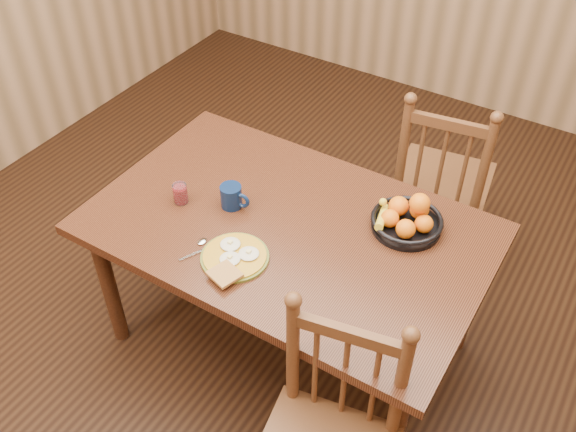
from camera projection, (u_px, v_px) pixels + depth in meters
The scene contains 9 objects.
room at pixel (288, 96), 2.19m from camera, with size 4.52×5.02×2.72m.
dining_table at pixel (288, 240), 2.65m from camera, with size 1.60×1.00×0.75m.
chair_far at pixel (442, 181), 3.21m from camera, with size 0.52×0.50×1.01m.
breakfast_plate at pixel (234, 257), 2.44m from camera, with size 0.26×0.30×0.04m.
fork at pixel (229, 247), 2.49m from camera, with size 0.06×0.18×0.00m.
spoon at pixel (199, 246), 2.50m from camera, with size 0.06×0.15×0.01m.
coffee_mug at pixel (232, 196), 2.64m from camera, with size 0.13×0.09×0.10m.
juice_glass at pixel (180, 194), 2.67m from camera, with size 0.06×0.06×0.09m.
fruit_bowl at pixel (407, 219), 2.55m from camera, with size 0.29×0.29×0.17m.
Camera 1 is at (1.00, -1.62, 2.51)m, focal length 40.00 mm.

